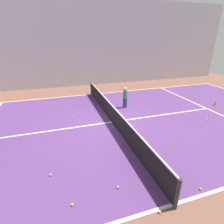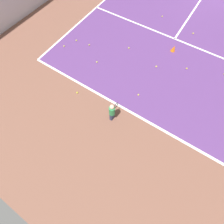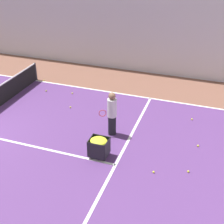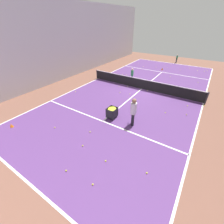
{
  "view_description": "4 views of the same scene",
  "coord_description": "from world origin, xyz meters",
  "px_view_note": "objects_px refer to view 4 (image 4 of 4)",
  "views": [
    {
      "loc": [
        -7.75,
        2.5,
        4.01
      ],
      "look_at": [
        0.0,
        0.0,
        0.57
      ],
      "focal_mm": 28.0,
      "sensor_mm": 36.0,
      "label": 1
    },
    {
      "loc": [
        0.91,
        -13.84,
        5.63
      ],
      "look_at": [
        -0.34,
        -11.89,
        0.63
      ],
      "focal_mm": 24.0,
      "sensor_mm": 36.0,
      "label": 2
    },
    {
      "loc": [
        7.75,
        8.76,
        6.75
      ],
      "look_at": [
        -1.72,
        5.45,
        0.98
      ],
      "focal_mm": 50.0,
      "sensor_mm": 36.0,
      "label": 3
    },
    {
      "loc": [
        -4.73,
        12.39,
        5.57
      ],
      "look_at": [
        -0.25,
        5.49,
        0.43
      ],
      "focal_mm": 24.0,
      "sensor_mm": 36.0,
      "label": 4
    }
  ],
  "objects_px": {
    "ball_cart": "(112,111)",
    "training_cone_1": "(11,125)",
    "training_cone_0": "(162,69)",
    "child_midcourt": "(132,74)",
    "coach_at_net": "(133,110)",
    "tennis_net": "(142,84)",
    "player_near_baseline": "(177,58)"
  },
  "relations": [
    {
      "from": "coach_at_net",
      "to": "training_cone_0",
      "type": "relative_size",
      "value": 5.8
    },
    {
      "from": "tennis_net",
      "to": "coach_at_net",
      "type": "distance_m",
      "value": 5.74
    },
    {
      "from": "coach_at_net",
      "to": "training_cone_0",
      "type": "height_order",
      "value": "coach_at_net"
    },
    {
      "from": "player_near_baseline",
      "to": "coach_at_net",
      "type": "bearing_deg",
      "value": 10.6
    },
    {
      "from": "player_near_baseline",
      "to": "training_cone_1",
      "type": "distance_m",
      "value": 22.02
    },
    {
      "from": "child_midcourt",
      "to": "coach_at_net",
      "type": "bearing_deg",
      "value": 16.29
    },
    {
      "from": "ball_cart",
      "to": "training_cone_0",
      "type": "distance_m",
      "value": 12.57
    },
    {
      "from": "coach_at_net",
      "to": "ball_cart",
      "type": "height_order",
      "value": "coach_at_net"
    },
    {
      "from": "ball_cart",
      "to": "training_cone_0",
      "type": "xyz_separation_m",
      "value": [
        0.51,
        -12.55,
        -0.36
      ]
    },
    {
      "from": "coach_at_net",
      "to": "ball_cart",
      "type": "relative_size",
      "value": 2.42
    },
    {
      "from": "player_near_baseline",
      "to": "training_cone_0",
      "type": "relative_size",
      "value": 3.73
    },
    {
      "from": "child_midcourt",
      "to": "ball_cart",
      "type": "height_order",
      "value": "child_midcourt"
    },
    {
      "from": "tennis_net",
      "to": "child_midcourt",
      "type": "distance_m",
      "value": 2.26
    },
    {
      "from": "tennis_net",
      "to": "training_cone_1",
      "type": "height_order",
      "value": "tennis_net"
    },
    {
      "from": "child_midcourt",
      "to": "training_cone_1",
      "type": "relative_size",
      "value": 5.79
    },
    {
      "from": "tennis_net",
      "to": "training_cone_1",
      "type": "relative_size",
      "value": 46.88
    },
    {
      "from": "player_near_baseline",
      "to": "child_midcourt",
      "type": "xyz_separation_m",
      "value": [
        2.09,
        10.47,
        0.1
      ]
    },
    {
      "from": "child_midcourt",
      "to": "ball_cart",
      "type": "relative_size",
      "value": 1.78
    },
    {
      "from": "coach_at_net",
      "to": "training_cone_1",
      "type": "xyz_separation_m",
      "value": [
        6.0,
        4.2,
        -0.9
      ]
    },
    {
      "from": "coach_at_net",
      "to": "ball_cart",
      "type": "xyz_separation_m",
      "value": [
        1.47,
        0.04,
        -0.5
      ]
    },
    {
      "from": "coach_at_net",
      "to": "tennis_net",
      "type": "bearing_deg",
      "value": -8.32
    },
    {
      "from": "tennis_net",
      "to": "player_near_baseline",
      "type": "xyz_separation_m",
      "value": [
        -0.34,
        -11.88,
        0.16
      ]
    },
    {
      "from": "tennis_net",
      "to": "coach_at_net",
      "type": "xyz_separation_m",
      "value": [
        -1.72,
        5.45,
        0.52
      ]
    },
    {
      "from": "tennis_net",
      "to": "coach_at_net",
      "type": "bearing_deg",
      "value": 107.53
    },
    {
      "from": "tennis_net",
      "to": "child_midcourt",
      "type": "xyz_separation_m",
      "value": [
        1.74,
        -1.41,
        0.25
      ]
    },
    {
      "from": "ball_cart",
      "to": "training_cone_1",
      "type": "height_order",
      "value": "ball_cart"
    },
    {
      "from": "tennis_net",
      "to": "ball_cart",
      "type": "height_order",
      "value": "tennis_net"
    },
    {
      "from": "ball_cart",
      "to": "training_cone_0",
      "type": "bearing_deg",
      "value": -87.69
    },
    {
      "from": "tennis_net",
      "to": "training_cone_1",
      "type": "distance_m",
      "value": 10.56
    },
    {
      "from": "child_midcourt",
      "to": "training_cone_0",
      "type": "distance_m",
      "value": 5.88
    },
    {
      "from": "tennis_net",
      "to": "player_near_baseline",
      "type": "bearing_deg",
      "value": -91.65
    },
    {
      "from": "coach_at_net",
      "to": "training_cone_1",
      "type": "bearing_deg",
      "value": 99.13
    }
  ]
}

